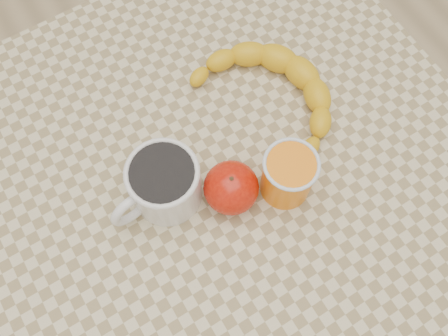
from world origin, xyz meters
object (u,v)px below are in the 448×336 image
orange_juice_glass (288,175)px  apple (231,188)px  banana (272,92)px  table (224,192)px  coffee_mug (163,183)px

orange_juice_glass → apple: 0.08m
apple → banana: (0.14, 0.10, -0.01)m
table → orange_juice_glass: size_ratio=8.77×
apple → banana: apple is taller
coffee_mug → table: bearing=-9.6°
banana → apple: bearing=-155.7°
coffee_mug → orange_juice_glass: bearing=-27.5°
apple → banana: 0.18m
table → apple: size_ratio=7.86×
orange_juice_glass → banana: size_ratio=0.29×
table → apple: (-0.01, -0.04, 0.12)m
coffee_mug → apple: coffee_mug is taller
coffee_mug → orange_juice_glass: 0.18m
banana → coffee_mug: bearing=-178.8°
table → banana: (0.13, 0.07, 0.11)m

